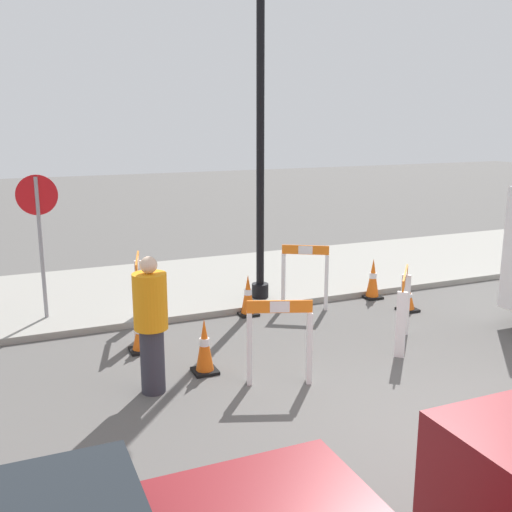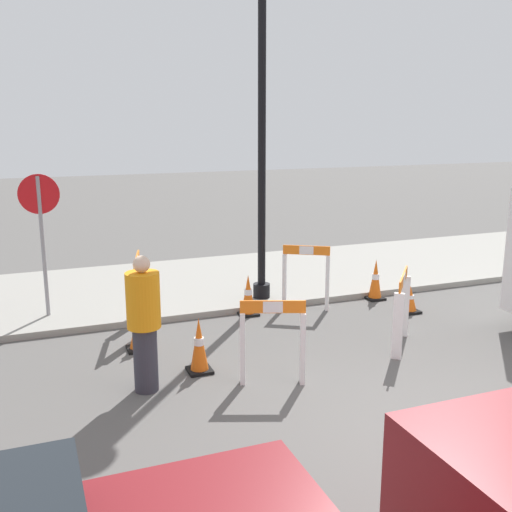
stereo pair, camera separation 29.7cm
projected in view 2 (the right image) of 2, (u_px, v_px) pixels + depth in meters
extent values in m
plane|color=#565451|center=(455.00, 443.00, 5.87)|extent=(60.00, 60.00, 0.00)
cube|color=gray|center=(238.00, 279.00, 11.62)|extent=(18.00, 3.69, 0.10)
cylinder|color=black|center=(262.00, 290.00, 10.26)|extent=(0.29, 0.29, 0.24)
cylinder|color=black|center=(262.00, 146.00, 9.71)|extent=(0.13, 0.13, 5.12)
cylinder|color=gray|center=(43.00, 247.00, 9.11)|extent=(0.06, 0.06, 2.17)
cylinder|color=red|center=(39.00, 194.00, 8.93)|extent=(0.60, 0.04, 0.60)
cube|color=white|center=(243.00, 349.00, 7.08)|extent=(0.10, 0.14, 0.89)
cube|color=white|center=(303.00, 348.00, 7.09)|extent=(0.10, 0.14, 0.89)
cube|color=orange|center=(273.00, 307.00, 6.97)|extent=(0.73, 0.30, 0.15)
cube|color=white|center=(273.00, 307.00, 6.97)|extent=(0.23, 0.11, 0.14)
cube|color=white|center=(398.00, 326.00, 7.82)|extent=(0.14, 0.13, 0.90)
cube|color=white|center=(404.00, 306.00, 8.65)|extent=(0.14, 0.13, 0.90)
cube|color=orange|center=(403.00, 279.00, 8.12)|extent=(0.64, 0.75, 0.15)
cube|color=white|center=(403.00, 279.00, 8.12)|extent=(0.21, 0.24, 0.14)
cube|color=white|center=(327.00, 283.00, 9.82)|extent=(0.12, 0.14, 0.93)
cube|color=white|center=(284.00, 281.00, 9.94)|extent=(0.12, 0.14, 0.93)
cube|color=orange|center=(306.00, 250.00, 9.76)|extent=(0.67, 0.42, 0.15)
cube|color=white|center=(306.00, 250.00, 9.76)|extent=(0.21, 0.14, 0.13)
cube|color=white|center=(140.00, 290.00, 9.32)|extent=(0.14, 0.09, 0.98)
cube|color=white|center=(136.00, 307.00, 8.47)|extent=(0.14, 0.09, 0.98)
cube|color=orange|center=(137.00, 262.00, 8.77)|extent=(0.25, 0.92, 0.15)
cube|color=white|center=(137.00, 262.00, 8.77)|extent=(0.10, 0.28, 0.14)
cube|color=black|center=(375.00, 298.00, 10.51)|extent=(0.30, 0.30, 0.04)
cone|color=orange|center=(376.00, 278.00, 10.43)|extent=(0.23, 0.22, 0.67)
cylinder|color=white|center=(376.00, 277.00, 10.42)|extent=(0.13, 0.13, 0.09)
cube|color=black|center=(248.00, 314.00, 9.67)|extent=(0.30, 0.30, 0.04)
cone|color=orange|center=(248.00, 294.00, 9.60)|extent=(0.22, 0.22, 0.63)
cylinder|color=white|center=(248.00, 292.00, 9.59)|extent=(0.13, 0.13, 0.09)
cube|color=black|center=(200.00, 370.00, 7.50)|extent=(0.30, 0.30, 0.04)
cone|color=orange|center=(199.00, 344.00, 7.42)|extent=(0.23, 0.22, 0.67)
cylinder|color=white|center=(199.00, 341.00, 7.42)|extent=(0.13, 0.13, 0.09)
cube|color=black|center=(409.00, 311.00, 9.80)|extent=(0.30, 0.30, 0.04)
cone|color=orange|center=(410.00, 298.00, 9.75)|extent=(0.22, 0.22, 0.41)
cylinder|color=white|center=(410.00, 297.00, 9.74)|extent=(0.13, 0.13, 0.06)
cube|color=black|center=(138.00, 349.00, 8.21)|extent=(0.30, 0.30, 0.04)
cone|color=orange|center=(137.00, 331.00, 8.15)|extent=(0.22, 0.22, 0.48)
cylinder|color=white|center=(137.00, 329.00, 8.14)|extent=(0.13, 0.13, 0.07)
cylinder|color=#33333D|center=(146.00, 359.00, 6.92)|extent=(0.39, 0.39, 0.78)
cylinder|color=orange|center=(143.00, 300.00, 6.76)|extent=(0.54, 0.54, 0.65)
sphere|color=beige|center=(141.00, 264.00, 6.66)|extent=(0.27, 0.27, 0.19)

